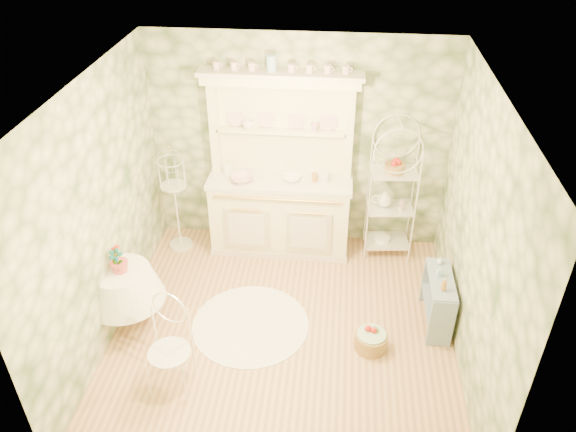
# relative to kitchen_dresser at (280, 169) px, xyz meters

# --- Properties ---
(floor) EXTENTS (3.60, 3.60, 0.00)m
(floor) POSITION_rel_kitchen_dresser_xyz_m (0.20, -1.52, -1.15)
(floor) COLOR tan
(floor) RESTS_ON ground
(ceiling) EXTENTS (3.60, 3.60, 0.00)m
(ceiling) POSITION_rel_kitchen_dresser_xyz_m (0.20, -1.52, 1.56)
(ceiling) COLOR white
(ceiling) RESTS_ON floor
(wall_left) EXTENTS (3.60, 3.60, 0.00)m
(wall_left) POSITION_rel_kitchen_dresser_xyz_m (-1.60, -1.52, 0.21)
(wall_left) COLOR beige
(wall_left) RESTS_ON floor
(wall_right) EXTENTS (3.60, 3.60, 0.00)m
(wall_right) POSITION_rel_kitchen_dresser_xyz_m (2.00, -1.52, 0.21)
(wall_right) COLOR beige
(wall_right) RESTS_ON floor
(wall_back) EXTENTS (3.60, 3.60, 0.00)m
(wall_back) POSITION_rel_kitchen_dresser_xyz_m (0.20, 0.28, 0.21)
(wall_back) COLOR beige
(wall_back) RESTS_ON floor
(wall_front) EXTENTS (3.60, 3.60, 0.00)m
(wall_front) POSITION_rel_kitchen_dresser_xyz_m (0.20, -3.32, 0.21)
(wall_front) COLOR beige
(wall_front) RESTS_ON floor
(kitchen_dresser) EXTENTS (1.87, 0.61, 2.29)m
(kitchen_dresser) POSITION_rel_kitchen_dresser_xyz_m (0.00, 0.00, 0.00)
(kitchen_dresser) COLOR #FFFAD0
(kitchen_dresser) RESTS_ON floor
(bakers_rack) EXTENTS (0.63, 0.48, 1.91)m
(bakers_rack) POSITION_rel_kitchen_dresser_xyz_m (1.36, 0.05, -0.19)
(bakers_rack) COLOR white
(bakers_rack) RESTS_ON floor
(side_shelf) EXTENTS (0.32, 0.76, 0.64)m
(side_shelf) POSITION_rel_kitchen_dresser_xyz_m (1.83, -1.23, -0.83)
(side_shelf) COLOR #7C91A9
(side_shelf) RESTS_ON floor
(round_table) EXTENTS (0.71, 0.71, 0.61)m
(round_table) POSITION_rel_kitchen_dresser_xyz_m (-1.48, -1.55, -0.84)
(round_table) COLOR white
(round_table) RESTS_ON floor
(cafe_chair) EXTENTS (0.53, 0.53, 0.95)m
(cafe_chair) POSITION_rel_kitchen_dresser_xyz_m (-0.77, -2.36, -0.67)
(cafe_chair) COLOR white
(cafe_chair) RESTS_ON floor
(birdcage_stand) EXTENTS (0.40, 0.40, 1.51)m
(birdcage_stand) POSITION_rel_kitchen_dresser_xyz_m (-1.30, -0.12, -0.39)
(birdcage_stand) COLOR white
(birdcage_stand) RESTS_ON floor
(floor_basket) EXTENTS (0.41, 0.41, 0.22)m
(floor_basket) POSITION_rel_kitchen_dresser_xyz_m (1.13, -1.67, -1.03)
(floor_basket) COLOR #A27C43
(floor_basket) RESTS_ON floor
(lace_rug) EXTENTS (1.57, 1.57, 0.01)m
(lace_rug) POSITION_rel_kitchen_dresser_xyz_m (-0.17, -1.47, -1.14)
(lace_rug) COLOR white
(lace_rug) RESTS_ON floor
(bowl_floral) EXTENTS (0.35, 0.35, 0.07)m
(bowl_floral) POSITION_rel_kitchen_dresser_xyz_m (-0.45, -0.10, -0.13)
(bowl_floral) COLOR white
(bowl_floral) RESTS_ON kitchen_dresser
(bowl_white) EXTENTS (0.29, 0.29, 0.07)m
(bowl_white) POSITION_rel_kitchen_dresser_xyz_m (0.14, -0.02, -0.13)
(bowl_white) COLOR white
(bowl_white) RESTS_ON kitchen_dresser
(cup_left) EXTENTS (0.17, 0.17, 0.11)m
(cup_left) POSITION_rel_kitchen_dresser_xyz_m (-0.39, 0.16, 0.47)
(cup_left) COLOR white
(cup_left) RESTS_ON kitchen_dresser
(cup_right) EXTENTS (0.13, 0.13, 0.10)m
(cup_right) POSITION_rel_kitchen_dresser_xyz_m (0.39, 0.16, 0.47)
(cup_right) COLOR white
(cup_right) RESTS_ON kitchen_dresser
(potted_geranium) EXTENTS (0.16, 0.12, 0.30)m
(potted_geranium) POSITION_rel_kitchen_dresser_xyz_m (-1.48, -1.59, -0.30)
(potted_geranium) COLOR #3F7238
(potted_geranium) RESTS_ON round_table
(bottle_amber) EXTENTS (0.07, 0.07, 0.14)m
(bottle_amber) POSITION_rel_kitchen_dresser_xyz_m (1.82, -1.41, -0.46)
(bottle_amber) COLOR #AB742D
(bottle_amber) RESTS_ON side_shelf
(bottle_blue) EXTENTS (0.06, 0.06, 0.12)m
(bottle_blue) POSITION_rel_kitchen_dresser_xyz_m (1.80, -1.18, -0.49)
(bottle_blue) COLOR #8FC3DC
(bottle_blue) RESTS_ON side_shelf
(bottle_glass) EXTENTS (0.08, 0.08, 0.09)m
(bottle_glass) POSITION_rel_kitchen_dresser_xyz_m (1.84, -0.97, -0.50)
(bottle_glass) COLOR silver
(bottle_glass) RESTS_ON side_shelf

